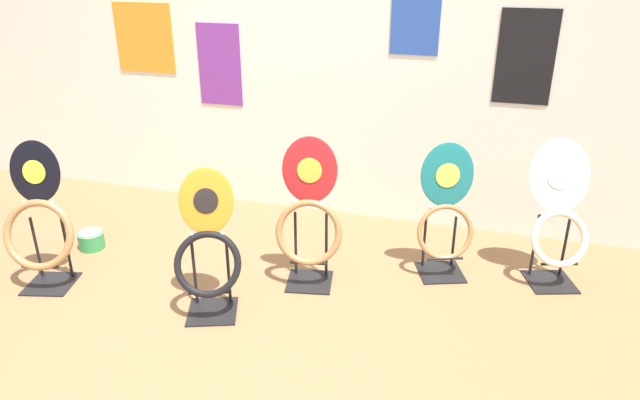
# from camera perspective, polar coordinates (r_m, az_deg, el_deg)

# --- Properties ---
(ground_plane) EXTENTS (14.00, 14.00, 0.00)m
(ground_plane) POSITION_cam_1_polar(r_m,az_deg,el_deg) (3.02, -14.07, -16.86)
(ground_plane) COLOR #8E6642
(wall_back) EXTENTS (8.00, 0.07, 2.60)m
(wall_back) POSITION_cam_1_polar(r_m,az_deg,el_deg) (4.33, -1.15, 15.23)
(wall_back) COLOR silver
(wall_back) RESTS_ON ground_plane
(toilet_seat_display_orange_sun) EXTENTS (0.43, 0.43, 0.84)m
(toilet_seat_display_orange_sun) POSITION_cam_1_polar(r_m,az_deg,el_deg) (3.26, -11.15, -5.11)
(toilet_seat_display_orange_sun) COLOR black
(toilet_seat_display_orange_sun) RESTS_ON ground_plane
(toilet_seat_display_white_plain) EXTENTS (0.45, 0.42, 0.90)m
(toilet_seat_display_white_plain) POSITION_cam_1_polar(r_m,az_deg,el_deg) (3.77, 22.75, -1.86)
(toilet_seat_display_white_plain) COLOR black
(toilet_seat_display_white_plain) RESTS_ON ground_plane
(toilet_seat_display_jazz_black) EXTENTS (0.47, 0.34, 0.92)m
(toilet_seat_display_jazz_black) POSITION_cam_1_polar(r_m,az_deg,el_deg) (3.84, -26.29, -2.43)
(toilet_seat_display_jazz_black) COLOR black
(toilet_seat_display_jazz_black) RESTS_ON ground_plane
(toilet_seat_display_teal_sax) EXTENTS (0.38, 0.36, 0.87)m
(toilet_seat_display_teal_sax) POSITION_cam_1_polar(r_m,az_deg,el_deg) (3.66, 12.41, -1.67)
(toilet_seat_display_teal_sax) COLOR black
(toilet_seat_display_teal_sax) RESTS_ON ground_plane
(toilet_seat_display_crimson_swirl) EXTENTS (0.43, 0.33, 0.94)m
(toilet_seat_display_crimson_swirl) POSITION_cam_1_polar(r_m,az_deg,el_deg) (3.45, -1.10, -2.15)
(toilet_seat_display_crimson_swirl) COLOR black
(toilet_seat_display_crimson_swirl) RESTS_ON ground_plane
(paint_can) EXTENTS (0.18, 0.18, 0.13)m
(paint_can) POSITION_cam_1_polar(r_m,az_deg,el_deg) (4.34, -21.91, -3.66)
(paint_can) COLOR #2D8E4C
(paint_can) RESTS_ON ground_plane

